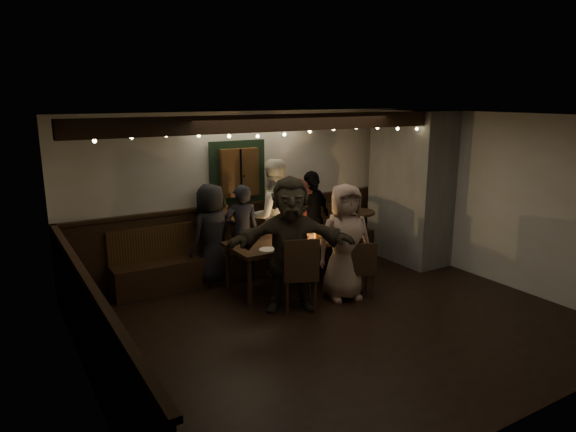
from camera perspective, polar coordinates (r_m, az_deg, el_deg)
room at (r=8.11m, az=5.73°, el=0.62°), size 6.02×5.01×2.62m
dining_table at (r=7.73m, az=0.76°, el=-3.02°), size 2.06×0.88×0.89m
chair_near_left at (r=6.84m, az=1.36°, el=-6.03°), size 0.61×0.61×1.03m
chair_near_right at (r=7.40m, az=8.19°, el=-5.57°), size 0.49×0.49×0.83m
chair_end at (r=8.48m, az=7.33°, el=-2.69°), size 0.45×0.45×0.93m
high_top at (r=8.69m, az=7.58°, el=-1.74°), size 0.60×0.60×0.96m
person_a at (r=7.91m, az=-8.48°, el=-2.01°), size 0.89×0.75×1.55m
person_b at (r=8.03m, az=-5.15°, el=-1.83°), size 0.62×0.49×1.51m
person_c at (r=8.28m, az=-1.69°, el=-0.06°), size 1.03×0.88×1.87m
person_d at (r=8.57m, az=1.01°, el=-0.86°), size 1.11×0.90×1.50m
person_e at (r=8.64m, az=2.71°, el=-0.31°), size 1.03×0.75×1.63m
person_f at (r=6.83m, az=0.25°, el=-3.16°), size 1.76×1.20×1.82m
person_g at (r=7.26m, az=6.34°, el=-2.91°), size 0.92×0.71×1.66m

